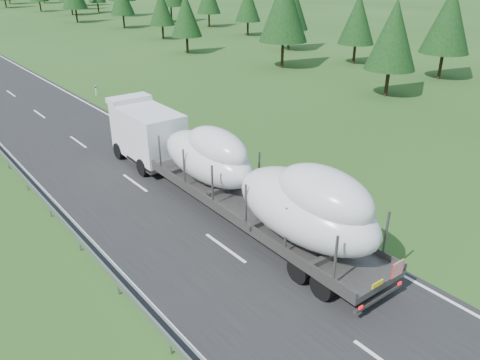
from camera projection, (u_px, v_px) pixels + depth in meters
ground at (225, 248)px, 21.59m from camera, size 400.00×400.00×0.00m
boat_truck at (231, 170)px, 23.58m from camera, size 3.63×21.32×4.67m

